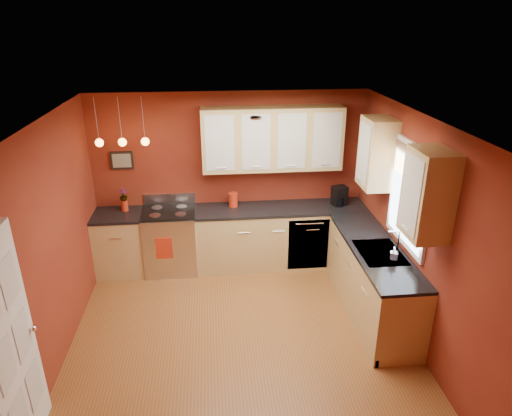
{
  "coord_description": "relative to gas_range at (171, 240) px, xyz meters",
  "views": [
    {
      "loc": [
        -0.27,
        -4.36,
        3.56
      ],
      "look_at": [
        0.27,
        1.0,
        1.28
      ],
      "focal_mm": 32.0,
      "sensor_mm": 36.0,
      "label": 1
    }
  ],
  "objects": [
    {
      "name": "wall_right",
      "position": [
        2.92,
        -1.8,
        0.82
      ],
      "size": [
        0.02,
        4.2,
        2.6
      ],
      "primitive_type": "cube",
      "color": "maroon",
      "rests_on": "floor"
    },
    {
      "name": "wall_picture",
      "position": [
        -0.63,
        0.28,
        1.17
      ],
      "size": [
        0.32,
        0.03,
        0.26
      ],
      "primitive_type": "cube",
      "color": "black",
      "rests_on": "wall_back"
    },
    {
      "name": "counter_right",
      "position": [
        2.62,
        -1.35,
        0.44
      ],
      "size": [
        0.62,
        2.1,
        0.04
      ],
      "primitive_type": "cube",
      "color": "black",
      "rests_on": "base_cabinets_right"
    },
    {
      "name": "flowers",
      "position": [
        -0.63,
        0.11,
        0.7
      ],
      "size": [
        0.14,
        0.14,
        0.19
      ],
      "primitive_type": "imported",
      "rotation": [
        0.0,
        0.0,
        0.35
      ],
      "color": "#B52A13",
      "rests_on": "red_vase"
    },
    {
      "name": "red_canister",
      "position": [
        0.95,
        0.11,
        0.57
      ],
      "size": [
        0.14,
        0.14,
        0.21
      ],
      "color": "#B52A13",
      "rests_on": "counter_back_right"
    },
    {
      "name": "red_vase",
      "position": [
        -0.63,
        0.11,
        0.54
      ],
      "size": [
        0.1,
        0.1,
        0.16
      ],
      "primitive_type": "cylinder",
      "color": "#B52A13",
      "rests_on": "counter_back_left"
    },
    {
      "name": "window",
      "position": [
        2.89,
        -1.5,
        1.21
      ],
      "size": [
        0.06,
        1.02,
        1.22
      ],
      "color": "white",
      "rests_on": "wall_right"
    },
    {
      "name": "sink",
      "position": [
        2.62,
        -1.5,
        0.43
      ],
      "size": [
        0.5,
        0.7,
        0.33
      ],
      "color": "gray",
      "rests_on": "counter_right"
    },
    {
      "name": "soap_pump",
      "position": [
        2.69,
        -1.74,
        0.55
      ],
      "size": [
        0.1,
        0.1,
        0.18
      ],
      "primitive_type": "imported",
      "rotation": [
        0.0,
        0.0,
        -0.29
      ],
      "color": "white",
      "rests_on": "counter_right"
    },
    {
      "name": "ceiling",
      "position": [
        0.92,
        -1.8,
        2.12
      ],
      "size": [
        4.0,
        4.2,
        0.02
      ],
      "primitive_type": "cube",
      "color": "beige",
      "rests_on": "wall_back"
    },
    {
      "name": "coffee_maker",
      "position": [
        2.53,
        0.01,
        0.59
      ],
      "size": [
        0.24,
        0.24,
        0.29
      ],
      "rotation": [
        0.0,
        0.0,
        0.28
      ],
      "color": "black",
      "rests_on": "counter_back_right"
    },
    {
      "name": "pendant_lights",
      "position": [
        -0.53,
        -0.05,
        1.53
      ],
      "size": [
        0.71,
        0.11,
        0.66
      ],
      "color": "gray",
      "rests_on": "ceiling"
    },
    {
      "name": "wall_front",
      "position": [
        0.92,
        -3.9,
        0.82
      ],
      "size": [
        4.0,
        0.02,
        2.6
      ],
      "primitive_type": "cube",
      "color": "maroon",
      "rests_on": "floor"
    },
    {
      "name": "counter_back_left",
      "position": [
        -0.73,
        -0.0,
        0.44
      ],
      "size": [
        0.7,
        0.62,
        0.04
      ],
      "primitive_type": "cube",
      "color": "black",
      "rests_on": "base_cabinets_back_left"
    },
    {
      "name": "base_cabinets_back_left",
      "position": [
        -0.73,
        -0.0,
        -0.03
      ],
      "size": [
        0.7,
        0.6,
        0.9
      ],
      "primitive_type": "cube",
      "color": "tan",
      "rests_on": "floor"
    },
    {
      "name": "base_cabinets_right",
      "position": [
        2.62,
        -1.35,
        -0.03
      ],
      "size": [
        0.6,
        2.1,
        0.9
      ],
      "primitive_type": "cube",
      "color": "tan",
      "rests_on": "floor"
    },
    {
      "name": "counter_back_right",
      "position": [
        1.65,
        -0.0,
        0.44
      ],
      "size": [
        2.54,
        0.62,
        0.04
      ],
      "primitive_type": "cube",
      "color": "black",
      "rests_on": "base_cabinets_back_right"
    },
    {
      "name": "wall_left",
      "position": [
        -1.08,
        -1.8,
        0.82
      ],
      "size": [
        0.02,
        4.2,
        2.6
      ],
      "primitive_type": "cube",
      "color": "maroon",
      "rests_on": "floor"
    },
    {
      "name": "dishwasher_front",
      "position": [
        2.02,
        -0.29,
        -0.03
      ],
      "size": [
        0.6,
        0.02,
        0.8
      ],
      "primitive_type": "cube",
      "color": "silver",
      "rests_on": "base_cabinets_back_right"
    },
    {
      "name": "upper_cabinets_back",
      "position": [
        1.52,
        0.12,
        1.47
      ],
      "size": [
        2.0,
        0.35,
        0.9
      ],
      "primitive_type": "cube",
      "color": "tan",
      "rests_on": "wall_back"
    },
    {
      "name": "dish_towel",
      "position": [
        -0.07,
        -0.33,
        0.04
      ],
      "size": [
        0.24,
        0.02,
        0.33
      ],
      "primitive_type": "cube",
      "color": "#B52A13",
      "rests_on": "gas_range"
    },
    {
      "name": "gas_range",
      "position": [
        0.0,
        0.0,
        0.0
      ],
      "size": [
        0.76,
        0.64,
        1.11
      ],
      "color": "silver",
      "rests_on": "floor"
    },
    {
      "name": "floor",
      "position": [
        0.92,
        -1.8,
        -0.48
      ],
      "size": [
        4.2,
        4.2,
        0.0
      ],
      "primitive_type": "plane",
      "color": "brown",
      "rests_on": "ground"
    },
    {
      "name": "base_cabinets_back_right",
      "position": [
        1.65,
        -0.0,
        -0.03
      ],
      "size": [
        2.54,
        0.6,
        0.9
      ],
      "primitive_type": "cube",
      "color": "tan",
      "rests_on": "floor"
    },
    {
      "name": "door_left_wall",
      "position": [
        -1.05,
        -3.0,
        0.54
      ],
      "size": [
        0.12,
        0.82,
        2.05
      ],
      "color": "white",
      "rests_on": "floor"
    },
    {
      "name": "wall_back",
      "position": [
        0.92,
        0.3,
        0.82
      ],
      "size": [
        4.0,
        0.02,
        2.6
      ],
      "primitive_type": "cube",
      "color": "maroon",
      "rests_on": "floor"
    },
    {
      "name": "upper_cabinets_right",
      "position": [
        2.75,
        -1.48,
        1.47
      ],
      "size": [
        0.35,
        1.95,
        0.9
      ],
      "primitive_type": "cube",
      "color": "tan",
      "rests_on": "wall_right"
    }
  ]
}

